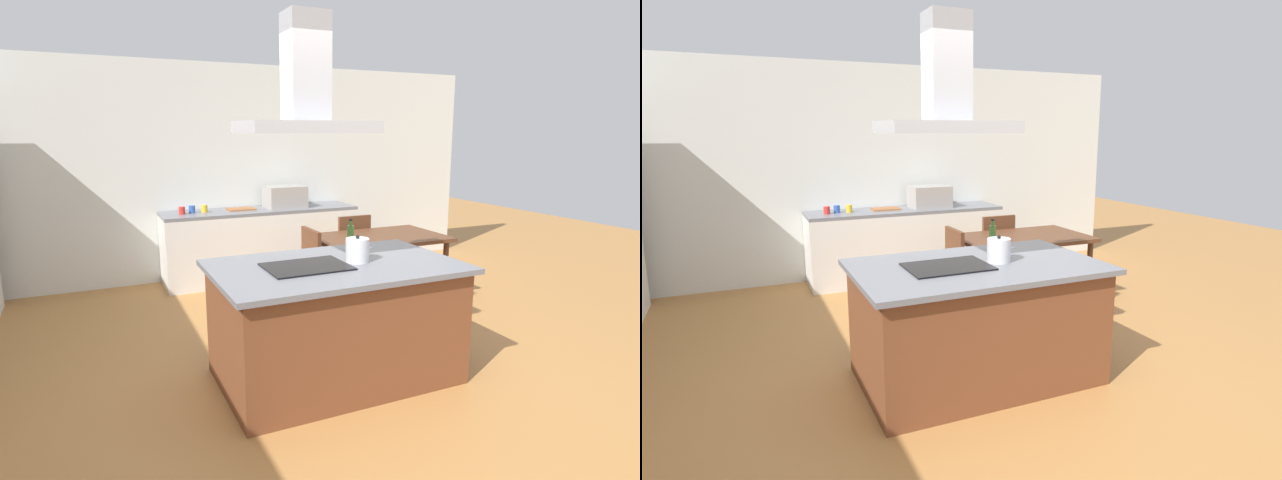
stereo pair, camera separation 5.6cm
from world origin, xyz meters
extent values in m
plane|color=#AD753D|center=(0.00, 1.50, 0.00)|extent=(16.00, 16.00, 0.00)
cube|color=silver|center=(0.00, 3.25, 1.35)|extent=(7.20, 0.10, 2.70)
cube|color=brown|center=(0.00, 0.00, 0.43)|extent=(1.72, 1.04, 0.86)
cube|color=slate|center=(0.00, 0.00, 0.88)|extent=(1.82, 1.14, 0.04)
cube|color=black|center=(-0.23, 0.00, 0.91)|extent=(0.60, 0.44, 0.01)
cylinder|color=silver|center=(0.18, -0.01, 0.99)|extent=(0.18, 0.18, 0.18)
sphere|color=black|center=(0.18, -0.01, 1.09)|extent=(0.03, 0.03, 0.03)
cone|color=silver|center=(0.29, -0.01, 1.00)|extent=(0.06, 0.03, 0.04)
cylinder|color=#47722D|center=(0.31, 0.34, 1.00)|extent=(0.06, 0.06, 0.21)
cylinder|color=#47722D|center=(0.31, 0.34, 1.13)|extent=(0.03, 0.03, 0.04)
cylinder|color=black|center=(0.31, 0.34, 1.16)|extent=(0.03, 0.03, 0.01)
cube|color=silver|center=(0.37, 2.88, 0.43)|extent=(2.47, 0.62, 0.86)
cube|color=slate|center=(0.37, 2.88, 0.88)|extent=(2.47, 0.62, 0.04)
cube|color=#9E9993|center=(0.70, 2.88, 1.04)|extent=(0.50, 0.38, 0.28)
cylinder|color=red|center=(-0.62, 2.86, 0.95)|extent=(0.08, 0.08, 0.09)
cylinder|color=#2D56B2|center=(-0.49, 2.92, 0.95)|extent=(0.08, 0.08, 0.09)
cylinder|color=gold|center=(-0.34, 2.90, 0.95)|extent=(0.08, 0.08, 0.09)
cube|color=#995B33|center=(0.12, 2.93, 0.91)|extent=(0.34, 0.24, 0.02)
cube|color=#59331E|center=(1.22, 1.40, 0.73)|extent=(1.40, 0.90, 0.04)
cylinder|color=#59331E|center=(0.60, 1.03, 0.35)|extent=(0.06, 0.06, 0.71)
cylinder|color=#59331E|center=(1.84, 1.03, 0.35)|extent=(0.06, 0.06, 0.71)
cylinder|color=#59331E|center=(0.60, 1.77, 0.35)|extent=(0.06, 0.06, 0.71)
cylinder|color=#59331E|center=(1.84, 1.77, 0.35)|extent=(0.06, 0.06, 0.71)
cube|color=gold|center=(0.22, 1.40, 0.43)|extent=(0.42, 0.42, 0.04)
cube|color=#59331E|center=(0.41, 1.40, 0.67)|extent=(0.04, 0.42, 0.44)
cylinder|color=#59331E|center=(0.04, 1.22, 0.21)|extent=(0.04, 0.04, 0.41)
cylinder|color=#59331E|center=(0.04, 1.58, 0.21)|extent=(0.04, 0.04, 0.41)
cylinder|color=#59331E|center=(0.40, 1.22, 0.21)|extent=(0.04, 0.04, 0.41)
cylinder|color=#59331E|center=(0.40, 1.58, 0.21)|extent=(0.04, 0.04, 0.41)
cube|color=gold|center=(1.22, 2.15, 0.43)|extent=(0.42, 0.42, 0.04)
cube|color=#59331E|center=(1.22, 1.96, 0.67)|extent=(0.42, 0.04, 0.44)
cylinder|color=#59331E|center=(1.04, 2.33, 0.21)|extent=(0.04, 0.04, 0.41)
cylinder|color=#59331E|center=(1.40, 2.33, 0.21)|extent=(0.04, 0.04, 0.41)
cylinder|color=#59331E|center=(1.04, 1.97, 0.21)|extent=(0.04, 0.04, 0.41)
cylinder|color=#59331E|center=(1.40, 1.97, 0.21)|extent=(0.04, 0.04, 0.41)
cube|color=#ADADB2|center=(-0.23, 0.00, 1.89)|extent=(0.90, 0.55, 0.08)
cube|color=#ADADB2|center=(-0.23, 0.00, 2.28)|extent=(0.28, 0.24, 0.70)
camera|label=1|loc=(-1.63, -3.28, 1.86)|focal=28.70mm
camera|label=2|loc=(-1.58, -3.31, 1.86)|focal=28.70mm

